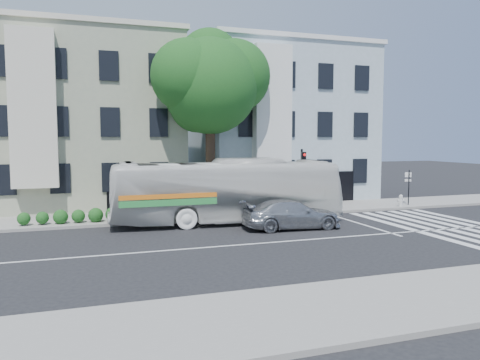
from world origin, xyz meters
name	(u,v)px	position (x,y,z in m)	size (l,w,h in m)	color
ground	(263,243)	(0.00, 0.00, 0.00)	(120.00, 120.00, 0.00)	black
sidewalk_far	(213,213)	(0.00, 8.00, 0.07)	(80.00, 4.00, 0.15)	gray
sidewalk_near	(374,304)	(0.00, -8.00, 0.07)	(80.00, 4.00, 0.15)	gray
building_left	(84,123)	(-7.00, 15.00, 5.50)	(12.00, 10.00, 11.00)	gray
building_right	(276,125)	(7.00, 15.00, 5.50)	(12.00, 10.00, 11.00)	#9AAFB7
street_tree	(210,81)	(0.06, 8.74, 7.83)	(7.30, 5.90, 11.10)	#2D2116
bus	(227,191)	(-0.01, 5.20, 1.69)	(12.17, 2.85, 3.39)	silver
sedan	(292,214)	(2.54, 2.60, 0.72)	(4.93, 2.01, 1.43)	#ADAFB4
hedge	(113,214)	(-5.76, 6.80, 0.50)	(8.50, 0.84, 0.70)	#2E611F
traffic_signal	(302,173)	(4.77, 5.94, 2.49)	(0.40, 0.52, 3.85)	black
fire_hydrant	(401,200)	(11.87, 6.30, 0.54)	(0.43, 0.25, 0.77)	beige
far_sign_pole	(408,182)	(12.91, 6.92, 1.61)	(0.39, 0.23, 2.27)	black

